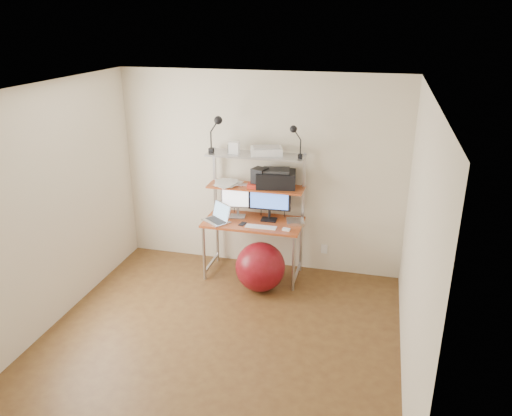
{
  "coord_description": "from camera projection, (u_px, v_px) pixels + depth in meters",
  "views": [
    {
      "loc": [
        1.42,
        -4.02,
        3.09
      ],
      "look_at": [
        0.11,
        1.15,
        1.03
      ],
      "focal_mm": 35.0,
      "sensor_mm": 36.0,
      "label": 1
    }
  ],
  "objects": [
    {
      "name": "phone",
      "position": [
        242.0,
        224.0,
        6.02
      ],
      "size": [
        0.08,
        0.13,
        0.01
      ],
      "primitive_type": "cube",
      "rotation": [
        0.0,
        0.0,
        -0.18
      ],
      "color": "black",
      "rests_on": "desktop"
    },
    {
      "name": "monitor_black",
      "position": [
        269.0,
        200.0,
        6.06
      ],
      "size": [
        0.52,
        0.15,
        0.52
      ],
      "rotation": [
        0.0,
        0.0,
        0.04
      ],
      "color": "black",
      "rests_on": "desktop"
    },
    {
      "name": "scanner",
      "position": [
        266.0,
        151.0,
        5.91
      ],
      "size": [
        0.42,
        0.34,
        0.1
      ],
      "rotation": [
        0.0,
        0.0,
        0.3
      ],
      "color": "white",
      "rests_on": "top_shelf"
    },
    {
      "name": "keyboard",
      "position": [
        261.0,
        227.0,
        5.93
      ],
      "size": [
        0.37,
        0.11,
        0.01
      ],
      "primitive_type": "cube",
      "rotation": [
        0.0,
        0.0,
        0.01
      ],
      "color": "white",
      "rests_on": "desktop"
    },
    {
      "name": "mac_mini",
      "position": [
        295.0,
        222.0,
        6.04
      ],
      "size": [
        0.25,
        0.25,
        0.04
      ],
      "primitive_type": "cube",
      "rotation": [
        0.0,
        0.0,
        0.24
      ],
      "color": "silver",
      "rests_on": "desktop"
    },
    {
      "name": "clip_lamp_right",
      "position": [
        295.0,
        134.0,
        5.68
      ],
      "size": [
        0.15,
        0.08,
        0.38
      ],
      "color": "black",
      "rests_on": "top_shelf"
    },
    {
      "name": "nas_cube",
      "position": [
        260.0,
        178.0,
        6.0
      ],
      "size": [
        0.2,
        0.2,
        0.24
      ],
      "primitive_type": "cube",
      "rotation": [
        0.0,
        0.0,
        -0.33
      ],
      "color": "black",
      "rests_on": "mid_shelf"
    },
    {
      "name": "laptop",
      "position": [
        219.0,
        217.0,
        6.1
      ],
      "size": [
        0.41,
        0.4,
        0.28
      ],
      "rotation": [
        0.0,
        0.0,
        -0.65
      ],
      "color": "silver",
      "rests_on": "desktop"
    },
    {
      "name": "red_box",
      "position": [
        255.0,
        186.0,
        6.0
      ],
      "size": [
        0.2,
        0.15,
        0.05
      ],
      "primitive_type": "cube",
      "rotation": [
        0.0,
        0.0,
        0.12
      ],
      "color": "red",
      "rests_on": "mid_shelf"
    },
    {
      "name": "monitor_silver",
      "position": [
        238.0,
        198.0,
        6.17
      ],
      "size": [
        0.42,
        0.17,
        0.46
      ],
      "rotation": [
        0.0,
        0.0,
        0.17
      ],
      "color": "#A6A5A9",
      "rests_on": "desktop"
    },
    {
      "name": "printer",
      "position": [
        276.0,
        178.0,
        6.02
      ],
      "size": [
        0.51,
        0.39,
        0.22
      ],
      "rotation": [
        0.0,
        0.0,
        0.16
      ],
      "color": "black",
      "rests_on": "mid_shelf"
    },
    {
      "name": "computer_desk",
      "position": [
        255.0,
        203.0,
        6.09
      ],
      "size": [
        1.2,
        0.6,
        1.57
      ],
      "color": "#AE5021",
      "rests_on": "ground"
    },
    {
      "name": "clip_lamp_left",
      "position": [
        217.0,
        126.0,
        5.87
      ],
      "size": [
        0.18,
        0.1,
        0.45
      ],
      "color": "black",
      "rests_on": "top_shelf"
    },
    {
      "name": "room",
      "position": [
        214.0,
        228.0,
        4.62
      ],
      "size": [
        3.6,
        3.6,
        3.6
      ],
      "color": "brown",
      "rests_on": "ground"
    },
    {
      "name": "box_white",
      "position": [
        234.0,
        148.0,
        5.95
      ],
      "size": [
        0.13,
        0.11,
        0.14
      ],
      "primitive_type": "cube",
      "rotation": [
        0.0,
        0.0,
        0.06
      ],
      "color": "white",
      "rests_on": "top_shelf"
    },
    {
      "name": "paper_stack",
      "position": [
        227.0,
        183.0,
        6.15
      ],
      "size": [
        0.39,
        0.41,
        0.03
      ],
      "color": "white",
      "rests_on": "mid_shelf"
    },
    {
      "name": "wall_outlet",
      "position": [
        324.0,
        249.0,
        6.38
      ],
      "size": [
        0.08,
        0.01,
        0.12
      ],
      "primitive_type": "cube",
      "color": "white",
      "rests_on": "room"
    },
    {
      "name": "mouse",
      "position": [
        286.0,
        229.0,
        5.84
      ],
      "size": [
        0.09,
        0.06,
        0.02
      ],
      "primitive_type": "cube",
      "rotation": [
        0.0,
        0.0,
        -0.12
      ],
      "color": "white",
      "rests_on": "desktop"
    },
    {
      "name": "box_grey",
      "position": [
        233.0,
        148.0,
        6.0
      ],
      "size": [
        0.12,
        0.12,
        0.1
      ],
      "primitive_type": "cube",
      "rotation": [
        0.0,
        0.0,
        -0.29
      ],
      "color": "#2A2A2C",
      "rests_on": "top_shelf"
    },
    {
      "name": "exercise_ball",
      "position": [
        260.0,
        267.0,
        5.94
      ],
      "size": [
        0.59,
        0.59,
        0.59
      ],
      "primitive_type": "sphere",
      "color": "maroon",
      "rests_on": "floor"
    }
  ]
}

